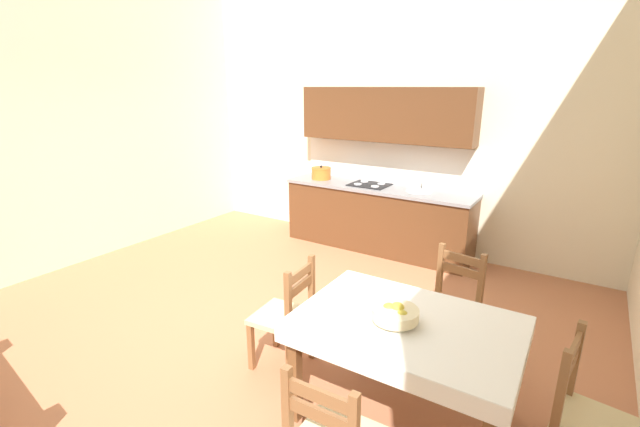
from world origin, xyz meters
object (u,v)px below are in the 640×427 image
at_px(dining_table, 406,337).
at_px(dining_chair_kitchen_side, 450,308).
at_px(fruit_bowl, 395,314).
at_px(kitchen_cabinetry, 379,189).
at_px(dining_chair_window_side, 590,423).
at_px(dining_chair_tv_side, 286,317).

height_order(dining_table, dining_chair_kitchen_side, dining_chair_kitchen_side).
bearing_deg(dining_table, fruit_bowl, -136.84).
xyz_separation_m(kitchen_cabinetry, dining_chair_window_side, (2.62, -2.83, -0.41)).
bearing_deg(dining_chair_tv_side, fruit_bowl, -5.49).
bearing_deg(dining_table, dining_chair_tv_side, 178.08).
distance_m(kitchen_cabinetry, dining_chair_window_side, 3.88).
distance_m(kitchen_cabinetry, fruit_bowl, 3.29).
relative_size(dining_chair_window_side, dining_chair_tv_side, 1.00).
height_order(dining_table, fruit_bowl, fruit_bowl).
height_order(dining_table, dining_chair_window_side, dining_chair_window_side).
bearing_deg(kitchen_cabinetry, fruit_bowl, -62.83).
height_order(kitchen_cabinetry, dining_chair_kitchen_side, kitchen_cabinetry).
xyz_separation_m(kitchen_cabinetry, dining_table, (1.56, -2.87, -0.22)).
bearing_deg(dining_chair_kitchen_side, dining_chair_tv_side, -141.60).
xyz_separation_m(dining_table, fruit_bowl, (-0.06, -0.06, 0.18)).
bearing_deg(dining_table, dining_chair_window_side, 2.28).
xyz_separation_m(dining_table, dining_chair_kitchen_side, (0.04, 0.88, -0.19)).
distance_m(dining_table, dining_chair_tv_side, 1.04).
distance_m(dining_chair_window_side, dining_chair_kitchen_side, 1.31).
height_order(dining_chair_window_side, dining_chair_tv_side, same).
distance_m(dining_table, dining_chair_window_side, 1.07).
distance_m(kitchen_cabinetry, dining_chair_kitchen_side, 2.59).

